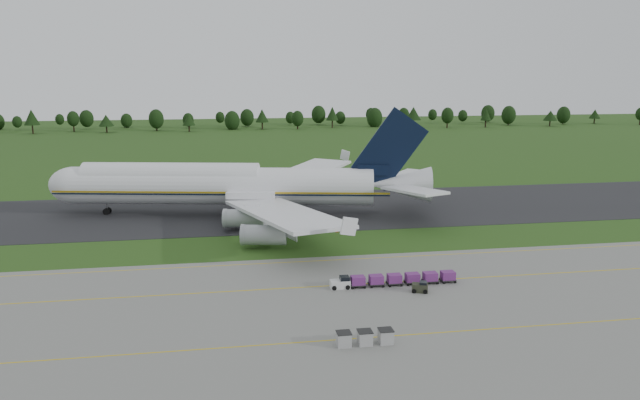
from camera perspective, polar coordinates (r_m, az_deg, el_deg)
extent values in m
plane|color=#234514|center=(110.16, -1.00, -4.08)|extent=(600.00, 600.00, 0.00)
cube|color=slate|center=(78.48, 2.69, -10.75)|extent=(300.00, 52.00, 0.06)
cube|color=black|center=(137.08, -2.71, -0.91)|extent=(300.00, 40.00, 0.08)
cube|color=gold|center=(89.45, 1.08, -7.83)|extent=(300.00, 0.25, 0.01)
cube|color=gold|center=(73.09, 3.70, -12.49)|extent=(300.00, 0.20, 0.01)
cube|color=gold|center=(100.67, -0.16, -5.58)|extent=(120.00, 0.20, 0.01)
cylinder|color=black|center=(335.10, -24.78, 5.89)|extent=(0.70, 0.70, 4.22)
cone|color=#1B3512|center=(334.67, -24.87, 6.88)|extent=(7.34, 7.34, 7.50)
cylinder|color=black|center=(337.91, -21.59, 6.19)|extent=(0.70, 0.70, 4.25)
sphere|color=#1B3512|center=(337.57, -21.64, 6.92)|extent=(5.92, 5.92, 5.92)
cylinder|color=black|center=(327.67, -18.92, 6.13)|extent=(0.70, 0.70, 3.17)
cone|color=#1B3512|center=(327.32, -18.97, 6.90)|extent=(7.50, 7.50, 5.63)
cylinder|color=black|center=(330.19, -14.71, 6.48)|extent=(0.70, 0.70, 3.95)
sphere|color=#1B3512|center=(329.87, -14.75, 7.18)|extent=(7.57, 7.57, 7.57)
cylinder|color=black|center=(321.79, -11.88, 6.42)|extent=(0.70, 0.70, 3.16)
cone|color=#1B3512|center=(321.43, -11.91, 7.20)|extent=(6.40, 6.40, 5.62)
cylinder|color=black|center=(330.00, -8.02, 6.66)|extent=(0.70, 0.70, 2.98)
sphere|color=#1B3512|center=(329.75, -8.04, 7.19)|extent=(7.84, 7.84, 7.84)
cylinder|color=black|center=(328.67, -5.30, 6.78)|extent=(0.70, 0.70, 3.78)
cone|color=#1B3512|center=(328.26, -5.32, 7.69)|extent=(6.92, 6.92, 6.72)
cylinder|color=black|center=(328.86, -2.06, 6.81)|extent=(0.70, 0.70, 3.65)
sphere|color=#1B3512|center=(328.56, -2.06, 7.46)|extent=(6.25, 6.25, 6.25)
cylinder|color=black|center=(336.49, 1.13, 6.96)|extent=(0.70, 0.70, 4.05)
cone|color=#1B3512|center=(336.07, 1.13, 7.92)|extent=(6.64, 6.64, 7.20)
cylinder|color=black|center=(344.20, 5.01, 6.95)|extent=(0.70, 0.70, 3.16)
sphere|color=#1B3512|center=(343.95, 5.02, 7.49)|extent=(8.45, 8.45, 8.45)
cylinder|color=black|center=(343.55, 8.51, 6.93)|extent=(0.70, 0.70, 3.96)
cone|color=#1B3512|center=(343.14, 8.54, 7.84)|extent=(8.22, 8.22, 7.04)
cylinder|color=black|center=(343.14, 11.55, 6.84)|extent=(0.70, 0.70, 4.32)
sphere|color=#1B3512|center=(342.81, 11.58, 7.58)|extent=(6.56, 6.56, 6.56)
cylinder|color=black|center=(350.73, 14.89, 6.74)|extent=(0.70, 0.70, 3.76)
cone|color=#1B3512|center=(350.35, 14.94, 7.60)|extent=(5.62, 5.62, 6.69)
cylinder|color=black|center=(368.53, 16.83, 6.86)|extent=(0.70, 0.70, 3.75)
sphere|color=#1B3512|center=(368.26, 16.87, 7.46)|extent=(7.89, 7.89, 7.89)
cylinder|color=black|center=(368.55, 20.27, 6.59)|extent=(0.70, 0.70, 3.10)
cone|color=#1B3512|center=(368.24, 20.32, 7.25)|extent=(7.77, 7.77, 5.52)
cylinder|color=black|center=(385.19, 21.33, 6.73)|extent=(0.70, 0.70, 3.47)
sphere|color=#1B3512|center=(384.94, 21.37, 7.26)|extent=(7.44, 7.44, 7.44)
cylinder|color=black|center=(396.81, 23.78, 6.63)|extent=(0.70, 0.70, 2.95)
cone|color=#1B3512|center=(396.53, 23.83, 7.21)|extent=(6.33, 6.33, 5.25)
cylinder|color=black|center=(397.49, 27.21, 6.41)|extent=(0.70, 0.70, 4.09)
cylinder|color=silver|center=(132.46, -8.88, 1.28)|extent=(63.31, 19.90, 7.82)
cylinder|color=silver|center=(134.58, -13.45, 2.06)|extent=(37.41, 13.15, 6.10)
sphere|color=silver|center=(141.71, -21.50, 1.28)|extent=(7.82, 7.82, 7.82)
cone|color=silver|center=(130.73, 7.48, 1.42)|extent=(13.16, 9.61, 7.43)
cube|color=gold|center=(128.79, -9.19, 0.67)|extent=(68.20, 13.56, 0.38)
cube|color=silver|center=(110.51, -3.37, -1.20)|extent=(19.93, 38.47, 0.60)
cube|color=silver|center=(151.10, -1.97, 2.32)|extent=(30.97, 35.98, 0.60)
cylinder|color=#989CA0|center=(118.93, -6.96, -1.68)|extent=(8.13, 4.89, 3.48)
cylinder|color=#989CA0|center=(106.75, -5.14, -3.20)|extent=(8.13, 4.89, 3.48)
cylinder|color=#989CA0|center=(145.43, -5.35, 0.82)|extent=(8.13, 4.89, 3.48)
cylinder|color=#989CA0|center=(156.58, -2.91, 1.64)|extent=(8.13, 4.89, 3.48)
cube|color=black|center=(129.39, 6.37, 4.62)|extent=(15.65, 3.66, 17.44)
cube|color=silver|center=(122.88, 8.61, 0.88)|extent=(10.60, 15.32, 0.49)
cube|color=silver|center=(138.82, 7.83, 2.15)|extent=(14.02, 14.38, 0.49)
cylinder|color=slate|center=(140.22, -18.89, -0.77)|extent=(0.39, 0.39, 2.39)
cylinder|color=black|center=(140.32, -18.88, -0.97)|extent=(1.57, 1.23, 1.41)
cylinder|color=slate|center=(127.71, -6.33, -1.38)|extent=(0.39, 0.39, 2.39)
cylinder|color=black|center=(127.82, -6.32, -1.60)|extent=(1.57, 1.23, 1.41)
cylinder|color=slate|center=(137.16, -5.76, -0.46)|extent=(0.39, 0.39, 2.39)
cylinder|color=black|center=(137.26, -5.76, -0.66)|extent=(1.57, 1.23, 1.41)
cube|color=silver|center=(88.34, 1.85, -7.70)|extent=(2.77, 1.49, 1.17)
cylinder|color=black|center=(87.56, 1.32, -8.06)|extent=(0.64, 0.23, 0.64)
cube|color=black|center=(88.92, 3.48, -7.73)|extent=(2.13, 1.60, 0.13)
cube|color=#5E2365|center=(88.71, 3.48, -7.34)|extent=(1.92, 1.49, 1.17)
cylinder|color=black|center=(88.12, 3.04, -8.04)|extent=(0.36, 0.16, 0.36)
cube|color=black|center=(89.52, 5.15, -7.62)|extent=(2.13, 1.60, 0.13)
cube|color=#5E2365|center=(89.31, 5.16, -7.23)|extent=(1.92, 1.49, 1.17)
cylinder|color=black|center=(88.70, 4.73, -7.92)|extent=(0.36, 0.16, 0.36)
cube|color=black|center=(90.20, 6.81, -7.50)|extent=(2.13, 1.60, 0.13)
cube|color=#5E2365|center=(89.99, 6.82, -7.12)|extent=(1.92, 1.49, 1.17)
cylinder|color=black|center=(89.36, 6.41, -7.81)|extent=(0.36, 0.16, 0.36)
cube|color=black|center=(90.95, 8.43, -7.38)|extent=(2.13, 1.60, 0.13)
cube|color=#5E2365|center=(90.75, 8.44, -7.00)|extent=(1.92, 1.49, 1.17)
cylinder|color=black|center=(90.10, 8.05, -7.69)|extent=(0.36, 0.16, 0.36)
cube|color=black|center=(91.78, 10.03, -7.26)|extent=(2.13, 1.60, 0.13)
cube|color=#5E2365|center=(91.57, 10.04, -6.88)|extent=(1.92, 1.49, 1.17)
cylinder|color=black|center=(90.90, 9.67, -7.56)|extent=(0.36, 0.16, 0.36)
cube|color=black|center=(92.67, 11.60, -7.14)|extent=(2.13, 1.60, 0.13)
cube|color=#5E2365|center=(92.47, 11.61, -6.76)|extent=(1.92, 1.49, 1.17)
cylinder|color=black|center=(91.78, 11.26, -7.43)|extent=(0.36, 0.16, 0.36)
cylinder|color=black|center=(88.43, 1.84, -7.86)|extent=(0.64, 0.23, 0.64)
cube|color=#2C2F21|center=(87.92, 9.12, -7.93)|extent=(2.45, 1.92, 1.18)
cylinder|color=black|center=(87.22, 8.77, -8.29)|extent=(0.60, 0.22, 0.60)
cylinder|color=black|center=(88.83, 9.45, -7.94)|extent=(0.60, 0.22, 0.60)
cube|color=#9A9A9A|center=(70.84, 2.19, -12.62)|extent=(1.53, 1.53, 1.53)
cube|color=black|center=(70.52, 2.19, -12.02)|extent=(1.62, 1.62, 0.08)
cube|color=#9A9A9A|center=(71.33, 4.12, -12.46)|extent=(1.53, 1.53, 1.53)
cube|color=black|center=(71.00, 4.13, -11.87)|extent=(1.62, 1.62, 0.08)
cube|color=#9A9A9A|center=(71.89, 6.03, -12.30)|extent=(1.53, 1.53, 1.53)
cube|color=black|center=(71.56, 6.04, -11.71)|extent=(1.62, 1.62, 0.08)
cube|color=#F05B07|center=(116.64, -4.32, -3.06)|extent=(0.50, 0.12, 0.60)
cube|color=black|center=(116.71, -4.32, -3.19)|extent=(0.30, 0.30, 0.04)
cube|color=#F05B07|center=(118.26, 1.54, -2.82)|extent=(0.50, 0.12, 0.60)
cube|color=black|center=(118.33, 1.54, -2.96)|extent=(0.30, 0.30, 0.04)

